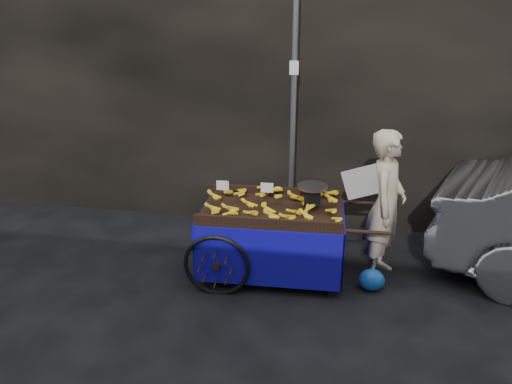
# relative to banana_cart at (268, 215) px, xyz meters

# --- Properties ---
(ground) EXTENTS (80.00, 80.00, 0.00)m
(ground) POSITION_rel_banana_cart_xyz_m (-0.15, -0.07, -0.79)
(ground) COLOR black
(ground) RESTS_ON ground
(building_wall) EXTENTS (13.50, 2.00, 5.00)m
(building_wall) POSITION_rel_banana_cart_xyz_m (0.25, 2.53, 1.71)
(building_wall) COLOR black
(building_wall) RESTS_ON ground
(street_pole) EXTENTS (0.12, 0.10, 4.00)m
(street_pole) POSITION_rel_banana_cart_xyz_m (0.15, 1.23, 1.22)
(street_pole) COLOR slate
(street_pole) RESTS_ON ground
(banana_cart) EXTENTS (2.38, 1.22, 1.28)m
(banana_cart) POSITION_rel_banana_cart_xyz_m (0.00, 0.00, 0.00)
(banana_cart) COLOR black
(banana_cart) RESTS_ON ground
(vendor) EXTENTS (0.86, 0.77, 1.87)m
(vendor) POSITION_rel_banana_cart_xyz_m (1.40, 0.20, 0.15)
(vendor) COLOR tan
(vendor) RESTS_ON ground
(plastic_bag) EXTENTS (0.30, 0.24, 0.27)m
(plastic_bag) POSITION_rel_banana_cart_xyz_m (1.29, -0.20, -0.65)
(plastic_bag) COLOR #164EAB
(plastic_bag) RESTS_ON ground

